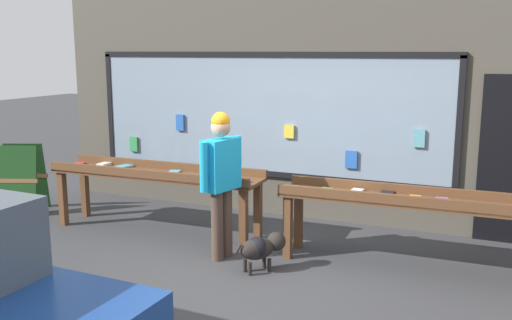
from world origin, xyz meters
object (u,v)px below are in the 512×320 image
person_browsing (221,174)px  sandwich_board_sign (22,178)px  small_dog (261,247)px  display_table_right (412,206)px  display_table_left (156,178)px

person_browsing → sandwich_board_sign: person_browsing is taller
small_dog → display_table_right: bearing=-24.9°
person_browsing → sandwich_board_sign: size_ratio=1.68×
small_dog → display_table_left: bearing=106.7°
person_browsing → small_dog: person_browsing is taller
person_browsing → display_table_left: bearing=80.1°
small_dog → sandwich_board_sign: (-4.18, 0.74, 0.25)m
display_table_left → display_table_right: bearing=-0.0°
display_table_right → small_dog: size_ratio=5.59×
display_table_right → small_dog: (-1.47, -0.73, -0.45)m
display_table_left → display_table_right: 3.30m
display_table_right → person_browsing: size_ratio=1.71×
display_table_left → sandwich_board_sign: size_ratio=2.87×
person_browsing → small_dog: bearing=-94.5°
sandwich_board_sign → person_browsing: bearing=-30.7°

